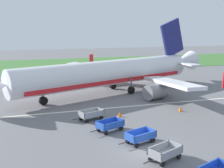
{
  "coord_description": "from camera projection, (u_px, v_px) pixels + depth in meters",
  "views": [
    {
      "loc": [
        -9.21,
        -20.17,
        9.81
      ],
      "look_at": [
        1.25,
        13.42,
        2.8
      ],
      "focal_mm": 46.06,
      "sensor_mm": 36.0,
      "label": 1
    }
  ],
  "objects": [
    {
      "name": "traffic_cone_near_plane",
      "position": [
        180.0,
        109.0,
        33.92
      ],
      "size": [
        0.45,
        0.45,
        0.59
      ],
      "primitive_type": "cone",
      "color": "orange",
      "rests_on": "ground"
    },
    {
      "name": "baggage_cart_fourth_in_row",
      "position": [
        110.0,
        125.0,
        27.41
      ],
      "size": [
        3.57,
        2.23,
        1.07
      ],
      "color": "#234CB2",
      "rests_on": "ground"
    },
    {
      "name": "airplane",
      "position": [
        114.0,
        73.0,
        43.04
      ],
      "size": [
        36.4,
        29.65,
        11.34
      ],
      "color": "silver",
      "rests_on": "ground"
    },
    {
      "name": "grass_strip",
      "position": [
        60.0,
        65.0,
        75.84
      ],
      "size": [
        220.0,
        28.0,
        0.06
      ],
      "primitive_type": "cube",
      "color": "#3D7033",
      "rests_on": "ground"
    },
    {
      "name": "baggage_cart_third_in_row",
      "position": [
        140.0,
        136.0,
        24.59
      ],
      "size": [
        3.6,
        2.11,
        1.07
      ],
      "color": "#234CB2",
      "rests_on": "ground"
    },
    {
      "name": "baggage_cart_far_end",
      "position": [
        91.0,
        114.0,
        30.76
      ],
      "size": [
        3.6,
        2.14,
        1.07
      ],
      "color": "gray",
      "rests_on": "ground"
    },
    {
      "name": "traffic_cone_mid_apron",
      "position": [
        120.0,
        114.0,
        31.88
      ],
      "size": [
        0.45,
        0.45,
        0.59
      ],
      "primitive_type": "cone",
      "color": "orange",
      "rests_on": "ground"
    },
    {
      "name": "ground_plane",
      "position": [
        146.0,
        149.0,
        23.49
      ],
      "size": [
        220.0,
        220.0,
        0.0
      ],
      "primitive_type": "plane",
      "color": "slate"
    },
    {
      "name": "baggage_cart_second_in_row",
      "position": [
        165.0,
        153.0,
        21.42
      ],
      "size": [
        3.56,
        2.26,
        1.07
      ],
      "color": "gray",
      "rests_on": "ground"
    },
    {
      "name": "apron_stripe",
      "position": [
        105.0,
        108.0,
        35.11
      ],
      "size": [
        120.0,
        0.36,
        0.01
      ],
      "primitive_type": "cube",
      "color": "silver",
      "rests_on": "ground"
    }
  ]
}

